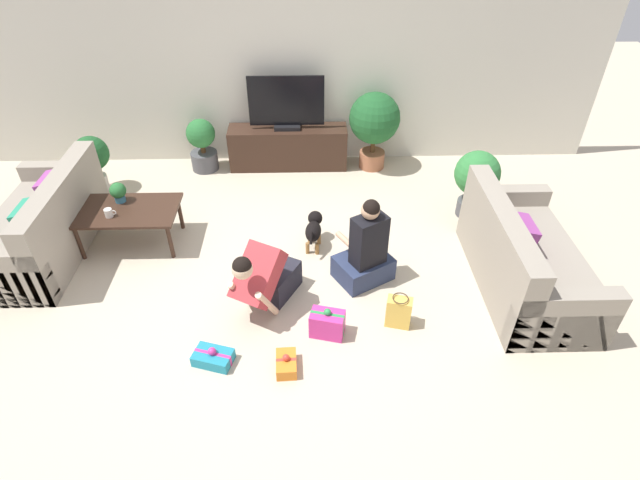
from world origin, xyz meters
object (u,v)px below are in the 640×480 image
Objects in this scene: potted_plant_back_right at (374,122)px; potted_plant_back_left at (202,144)px; tv at (286,106)px; gift_bag_a at (399,312)px; coffee_table at (128,213)px; person_kneeling at (265,278)px; sofa_right at (523,260)px; gift_box_b at (327,324)px; person_sitting at (366,252)px; gift_box_c at (213,357)px; sofa_left at (43,227)px; potted_plant_corner_left at (92,157)px; dog at (314,228)px; mug at (109,213)px; tv_console at (288,147)px; tabletop_plant at (118,192)px; gift_box_a at (286,364)px; potted_plant_corner_right at (476,178)px.

potted_plant_back_right reaches higher than potted_plant_back_left.
tv is 3.22m from gift_bag_a.
coffee_table is 1.25× the size of person_kneeling.
gift_box_b is at bearing 107.69° from sofa_right.
person_sitting reaches higher than gift_box_c.
potted_plant_back_left reaches higher than gift_bag_a.
potted_plant_back_right reaches higher than sofa_left.
coffee_table is 1.44× the size of potted_plant_corner_left.
mug is (-2.10, -0.03, 0.25)m from dog.
gift_bag_a is (-0.08, -2.91, -0.50)m from potted_plant_back_right.
tabletop_plant is at bearing -138.94° from tv_console.
person_sitting is 1.36m from gift_box_a.
tv reaches higher than sofa_left.
person_sitting is at bearing 85.46° from sofa_right.
coffee_table is (0.87, 0.12, 0.09)m from sofa_left.
potted_plant_corner_left is at bearing 173.10° from sofa_left.
dog is 1.86× the size of gift_box_a.
tabletop_plant is at bearing 152.84° from gift_bag_a.
potted_plant_back_right reaches higher than person_sitting.
person_kneeling reaches higher than potted_plant_back_left.
gift_bag_a is (2.18, -2.91, -0.22)m from potted_plant_back_left.
potted_plant_corner_right is at bearing 4.32° from tabletop_plant.
person_sitting is at bearing -140.81° from potted_plant_corner_right.
coffee_table reaches higher than dog.
tv is 1.14× the size of person_kneeling.
potted_plant_back_right is 2.86× the size of gift_box_c.
sofa_left is at bearing -39.23° from person_sitting.
gift_box_a is 0.52m from gift_box_b.
person_kneeling is at bearing -92.99° from tv.
tv_console is 1.62× the size of tv.
gift_bag_a is at bearing -53.17° from potted_plant_back_left.
potted_plant_corner_right is 0.85× the size of person_sitting.
dog is 4.14× the size of mug.
sofa_left reaches higher than potted_plant_back_left.
person_kneeling is 0.83m from gift_box_a.
tv_console is 0.59m from tv.
mug is (-2.19, 1.25, 0.36)m from gift_box_b.
dog is at bearing 81.26° from gift_box_a.
dog reaches higher than gift_box_c.
tv is 4.32× the size of tabletop_plant.
mug is at bearing -171.63° from potted_plant_corner_right.
mug reaches higher than gift_box_c.
sofa_left is 3.37m from person_sitting.
sofa_right reaches higher than coffee_table.
potted_plant_corner_right is 3.92m from tabletop_plant.
sofa_left reaches higher than gift_box_a.
sofa_right is at bearing 22.05° from gift_bag_a.
gift_box_b is (0.35, 0.37, 0.07)m from gift_box_a.
tv is at bearing 41.06° from tabletop_plant.
dog reaches higher than gift_bag_a.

